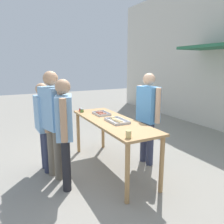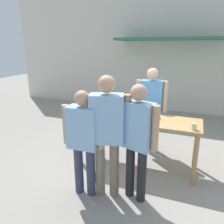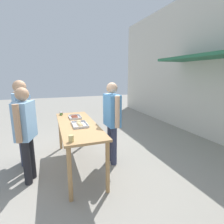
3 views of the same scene
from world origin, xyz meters
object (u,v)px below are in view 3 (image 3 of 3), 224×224
at_px(food_tray_buns, 80,124).
at_px(person_server_behind_table, 112,116).
at_px(beer_cup, 71,138).
at_px(condiment_jar_ketchup, 61,114).
at_px(condiment_jar_mustard, 61,113).
at_px(food_tray_sausages, 75,117).
at_px(person_customer_waiting_in_line, 23,119).
at_px(person_customer_holding_hotdog, 21,122).
at_px(person_customer_with_cup, 26,128).

height_order(food_tray_buns, person_server_behind_table, person_server_behind_table).
distance_m(food_tray_buns, beer_cup, 0.87).
relative_size(condiment_jar_ketchup, person_server_behind_table, 0.04).
xyz_separation_m(condiment_jar_mustard, beer_cup, (1.95, 0.00, 0.02)).
xyz_separation_m(food_tray_sausages, person_customer_waiting_in_line, (0.33, -1.04, 0.13)).
bearing_deg(food_tray_sausages, food_tray_buns, 0.10).
distance_m(person_customer_holding_hotdog, person_customer_with_cup, 0.77).
height_order(food_tray_buns, person_customer_holding_hotdog, person_customer_holding_hotdog).
height_order(food_tray_sausages, food_tray_buns, food_tray_buns).
bearing_deg(person_customer_waiting_in_line, condiment_jar_ketchup, -64.21).
distance_m(food_tray_sausages, person_server_behind_table, 0.93).
bearing_deg(person_server_behind_table, food_tray_buns, -89.08).
height_order(condiment_jar_mustard, beer_cup, beer_cup).
distance_m(food_tray_sausages, condiment_jar_ketchup, 0.47).
bearing_deg(condiment_jar_ketchup, beer_cup, 0.38).
relative_size(food_tray_buns, condiment_jar_mustard, 6.33).
distance_m(person_server_behind_table, person_customer_holding_hotdog, 1.94).
relative_size(condiment_jar_mustard, person_customer_with_cup, 0.04).
height_order(condiment_jar_mustard, person_customer_with_cup, person_customer_with_cup).
bearing_deg(food_tray_sausages, person_customer_holding_hotdog, -90.17).
xyz_separation_m(food_tray_sausages, condiment_jar_ketchup, (-0.38, -0.28, 0.02)).
xyz_separation_m(food_tray_buns, condiment_jar_mustard, (-1.13, -0.27, 0.02)).
bearing_deg(beer_cup, food_tray_sausages, 169.76).
bearing_deg(person_customer_holding_hotdog, condiment_jar_mustard, -63.17).
height_order(food_tray_buns, person_customer_waiting_in_line, person_customer_waiting_in_line).
distance_m(condiment_jar_mustard, beer_cup, 1.95).
bearing_deg(person_server_behind_table, condiment_jar_mustard, -140.67).
bearing_deg(person_customer_holding_hotdog, food_tray_buns, -121.83).
bearing_deg(condiment_jar_mustard, person_customer_with_cup, -29.30).
height_order(food_tray_buns, condiment_jar_mustard, condiment_jar_mustard).
relative_size(food_tray_buns, person_customer_waiting_in_line, 0.25).
bearing_deg(food_tray_buns, person_customer_holding_hotdog, -119.80).
relative_size(condiment_jar_ketchup, person_customer_waiting_in_line, 0.04).
xyz_separation_m(food_tray_buns, person_server_behind_table, (-0.05, 0.70, 0.09)).
bearing_deg(beer_cup, person_customer_waiting_in_line, -145.94).
bearing_deg(food_tray_sausages, person_server_behind_table, 49.54).
height_order(food_tray_sausages, person_customer_holding_hotdog, person_customer_holding_hotdog).
relative_size(person_customer_holding_hotdog, person_customer_with_cup, 0.94).
distance_m(food_tray_buns, condiment_jar_ketchup, 1.06).
relative_size(food_tray_sausages, person_server_behind_table, 0.21).
bearing_deg(person_server_behind_table, person_customer_holding_hotdog, -110.97).
relative_size(food_tray_buns, person_customer_with_cup, 0.27).
bearing_deg(person_customer_with_cup, condiment_jar_mustard, -12.53).
height_order(person_customer_holding_hotdog, person_customer_waiting_in_line, person_customer_waiting_in_line).
xyz_separation_m(person_customer_holding_hotdog, person_customer_with_cup, (0.75, 0.18, 0.07)).
distance_m(food_tray_sausages, person_customer_with_cup, 1.22).
distance_m(condiment_jar_ketchup, beer_cup, 1.86).
relative_size(condiment_jar_ketchup, beer_cup, 0.71).
xyz_separation_m(condiment_jar_ketchup, person_server_behind_table, (0.98, 0.98, 0.08)).
relative_size(food_tray_buns, person_server_behind_table, 0.26).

